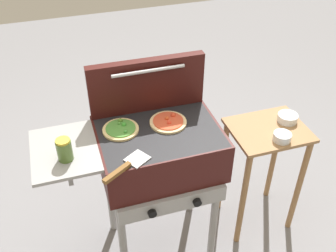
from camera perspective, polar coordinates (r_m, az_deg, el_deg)
The scene contains 10 objects.
ground_plane at distance 2.69m, azimuth -1.06°, elevation -15.98°, with size 8.00×8.00×0.00m, color gray.
grill at distance 2.13m, azimuth -1.61°, elevation -3.89°, with size 0.96×0.53×0.90m.
grill_lid_open at distance 2.13m, azimuth -3.04°, elevation 5.91°, with size 0.63×0.08×0.30m.
pizza_pepperoni at distance 2.09m, azimuth 0.04°, elevation 0.63°, with size 0.20×0.20×0.04m.
pizza_veggie at distance 2.06m, azimuth -6.79°, elevation -0.41°, with size 0.19×0.19×0.03m.
sauce_jar at distance 1.90m, azimuth -14.64°, elevation -3.30°, with size 0.07×0.07×0.11m.
spatula at distance 1.84m, azimuth -6.09°, elevation -5.84°, with size 0.25×0.19×0.02m.
prep_table at distance 2.49m, azimuth 13.52°, elevation -4.35°, with size 0.44×0.36×0.76m.
topping_bowl_near at distance 2.28m, azimuth 16.05°, elevation -1.54°, with size 0.10×0.10×0.04m.
topping_bowl_far at distance 2.44m, azimuth 16.76°, elevation 1.10°, with size 0.12×0.12×0.04m.
Camera 1 is at (-0.44, -1.55, 2.16)m, focal length 42.48 mm.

